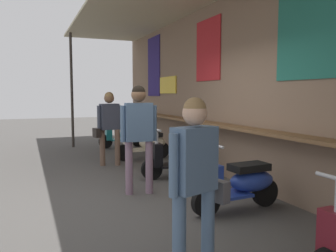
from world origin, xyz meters
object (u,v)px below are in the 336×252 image
shopper_browsing (139,127)px  shopper_passing (109,121)px  scooter_teal (124,135)px  scooter_blue (242,183)px  scooter_cream (146,144)px  scooter_black (180,158)px  shopper_with_handbag (196,171)px

shopper_browsing → shopper_passing: shopper_browsing is taller
scooter_teal → scooter_blue: bearing=91.0°
scooter_cream → scooter_black: bearing=86.9°
scooter_teal → shopper_browsing: (4.77, -1.07, 0.70)m
scooter_blue → shopper_with_handbag: bearing=39.9°
scooter_teal → shopper_passing: shopper_passing is taller
scooter_teal → scooter_black: size_ratio=1.00×
scooter_black → scooter_cream: bearing=-87.0°
scooter_teal → scooter_black: (4.04, -0.00, 0.00)m
shopper_with_handbag → shopper_browsing: 2.61m
scooter_teal → scooter_blue: (6.07, -0.00, 0.00)m
scooter_cream → shopper_with_handbag: (5.33, -1.39, 0.56)m
scooter_blue → shopper_passing: 3.84m
shopper_with_handbag → scooter_black: bearing=-40.3°
scooter_black → shopper_with_handbag: size_ratio=0.88×
scooter_teal → shopper_passing: size_ratio=0.84×
scooter_black → shopper_with_handbag: (3.32, -1.39, 0.56)m
shopper_with_handbag → scooter_teal: bearing=-28.2°
shopper_with_handbag → shopper_browsing: bearing=-24.6°
scooter_teal → shopper_with_handbag: bearing=80.2°
shopper_passing → scooter_blue: bearing=7.0°
scooter_cream → shopper_with_handbag: size_ratio=0.88×
scooter_blue → shopper_browsing: 1.83m
shopper_with_handbag → shopper_browsing: shopper_browsing is taller
shopper_passing → scooter_black: bearing=23.6°
scooter_black → shopper_with_handbag: shopper_with_handbag is taller
shopper_browsing → shopper_with_handbag: bearing=-0.4°
shopper_with_handbag → scooter_cream: bearing=-32.2°
scooter_teal → shopper_browsing: 4.94m
shopper_with_handbag → shopper_passing: shopper_passing is taller
scooter_cream → shopper_with_handbag: 5.54m
shopper_browsing → shopper_passing: (-2.35, 0.05, -0.08)m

